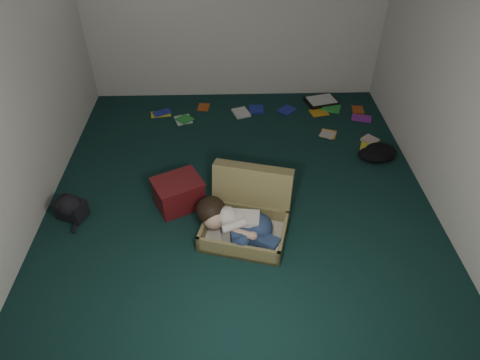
{
  "coord_description": "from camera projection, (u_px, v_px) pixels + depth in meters",
  "views": [
    {
      "loc": [
        -0.1,
        -3.4,
        3.07
      ],
      "look_at": [
        0.0,
        -0.15,
        0.35
      ],
      "focal_mm": 32.0,
      "sensor_mm": 36.0,
      "label": 1
    }
  ],
  "objects": [
    {
      "name": "wall_back",
      "position": [
        234.0,
        3.0,
        5.47
      ],
      "size": [
        4.5,
        0.0,
        4.5
      ],
      "primitive_type": "plane",
      "rotation": [
        1.57,
        0.0,
        0.0
      ],
      "color": "white",
      "rests_on": "ground"
    },
    {
      "name": "wall_right",
      "position": [
        464.0,
        83.0,
        3.79
      ],
      "size": [
        0.0,
        4.5,
        4.5
      ],
      "primitive_type": "plane",
      "rotation": [
        1.57,
        0.0,
        -1.57
      ],
      "color": "white",
      "rests_on": "ground"
    },
    {
      "name": "paper_tray",
      "position": [
        321.0,
        101.0,
        6.09
      ],
      "size": [
        0.48,
        0.41,
        0.06
      ],
      "rotation": [
        0.0,
        0.0,
        0.25
      ],
      "color": "black",
      "rests_on": "floor"
    },
    {
      "name": "maroon_bin",
      "position": [
        179.0,
        193.0,
        4.37
      ],
      "size": [
        0.59,
        0.54,
        0.32
      ],
      "rotation": [
        0.0,
        0.0,
        0.47
      ],
      "color": "#5E1316",
      "rests_on": "floor"
    },
    {
      "name": "wall_left",
      "position": [
        9.0,
        89.0,
        3.7
      ],
      "size": [
        0.0,
        4.5,
        4.5
      ],
      "primitive_type": "plane",
      "rotation": [
        1.57,
        0.0,
        1.57
      ],
      "color": "white",
      "rests_on": "ground"
    },
    {
      "name": "backpack",
      "position": [
        71.0,
        209.0,
        4.28
      ],
      "size": [
        0.43,
        0.4,
        0.21
      ],
      "primitive_type": null,
      "rotation": [
        0.0,
        0.0,
        -0.39
      ],
      "color": "black",
      "rests_on": "floor"
    },
    {
      "name": "book_scatter",
      "position": [
        288.0,
        118.0,
        5.77
      ],
      "size": [
        2.96,
        1.36,
        0.02
      ],
      "color": "yellow",
      "rests_on": "floor"
    },
    {
      "name": "person",
      "position": [
        237.0,
        224.0,
        3.96
      ],
      "size": [
        0.8,
        0.56,
        0.36
      ],
      "rotation": [
        0.0,
        0.0,
        -0.26
      ],
      "color": "silver",
      "rests_on": "suitcase"
    },
    {
      "name": "floor",
      "position": [
        240.0,
        196.0,
        4.58
      ],
      "size": [
        4.5,
        4.5,
        0.0
      ],
      "primitive_type": "plane",
      "color": "#0F2C28",
      "rests_on": "ground"
    },
    {
      "name": "wall_front",
      "position": [
        254.0,
        310.0,
        2.02
      ],
      "size": [
        4.5,
        0.0,
        4.5
      ],
      "primitive_type": "plane",
      "rotation": [
        -1.57,
        0.0,
        0.0
      ],
      "color": "white",
      "rests_on": "ground"
    },
    {
      "name": "clothing_pile",
      "position": [
        383.0,
        155.0,
        5.02
      ],
      "size": [
        0.56,
        0.51,
        0.14
      ],
      "primitive_type": null,
      "rotation": [
        0.0,
        0.0,
        0.37
      ],
      "color": "black",
      "rests_on": "floor"
    },
    {
      "name": "suitcase",
      "position": [
        248.0,
        214.0,
        4.13
      ],
      "size": [
        0.95,
        0.93,
        0.57
      ],
      "rotation": [
        0.0,
        0.0,
        -0.26
      ],
      "color": "olive",
      "rests_on": "floor"
    }
  ]
}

